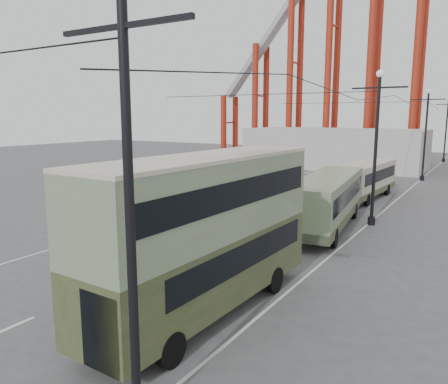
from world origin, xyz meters
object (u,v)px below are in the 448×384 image
Objects in this scene: single_decker_green at (327,199)px; pedestrian at (160,243)px; lamp_post_near at (124,51)px; double_decker_bus at (206,227)px; single_decker_cream at (366,179)px.

pedestrian is at bearing -122.31° from single_decker_green.
double_decker_bus is (-1.87, 5.48, -4.83)m from lamp_post_near.
single_decker_green reaches higher than pedestrian.
single_decker_green is 6.66× the size of pedestrian.
double_decker_bus is 5.94× the size of pedestrian.
single_decker_cream is at bearing 85.21° from single_decker_green.
pedestrian is (-4.64, -9.87, -0.92)m from single_decker_green.
double_decker_bus is 24.27m from single_decker_cream.
lamp_post_near reaches higher than pedestrian.
single_decker_cream is at bearing 94.91° from lamp_post_near.
single_decker_green is at bearing -84.43° from single_decker_cream.
lamp_post_near reaches higher than single_decker_green.
single_decker_green is (-0.23, 13.21, -1.25)m from double_decker_bus.
double_decker_bus reaches higher than pedestrian.
pedestrian is (-6.74, 8.82, -7.01)m from lamp_post_near.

